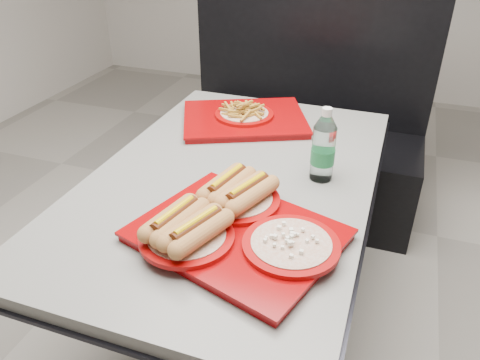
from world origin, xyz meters
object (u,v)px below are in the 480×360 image
(booth_bench, at_px, (301,136))
(tray_near, at_px, (232,223))
(diner_table, at_px, (233,216))
(tray_far, at_px, (244,116))
(water_bottle, at_px, (323,149))

(booth_bench, bearing_deg, tray_near, -85.47)
(diner_table, distance_m, tray_far, 0.48)
(diner_table, bearing_deg, booth_bench, 90.00)
(tray_far, bearing_deg, tray_near, -73.52)
(tray_far, relative_size, water_bottle, 2.46)
(diner_table, distance_m, water_bottle, 0.40)
(diner_table, bearing_deg, tray_far, 103.93)
(diner_table, xyz_separation_m, tray_near, (0.11, -0.31, 0.21))
(tray_near, distance_m, tray_far, 0.76)
(booth_bench, xyz_separation_m, tray_near, (0.11, -1.40, 0.39))
(booth_bench, distance_m, tray_far, 0.78)
(tray_near, bearing_deg, water_bottle, 66.60)
(booth_bench, xyz_separation_m, water_bottle, (0.28, -1.01, 0.45))
(diner_table, xyz_separation_m, tray_far, (-0.10, 0.42, 0.19))
(diner_table, height_order, tray_near, tray_near)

